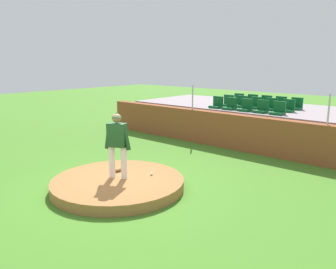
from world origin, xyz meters
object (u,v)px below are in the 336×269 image
at_px(stadium_chair_4, 278,110).
at_px(pitcher, 117,140).
at_px(baseball, 151,174).
at_px(stadium_chair_7, 255,105).
at_px(stadium_chair_14, 296,106).
at_px(stadium_chair_12, 265,103).
at_px(stadium_chair_11, 252,102).
at_px(stadium_chair_5, 227,102).
at_px(stadium_chair_8, 271,106).
at_px(stadium_chair_9, 288,108).
at_px(stadium_chair_13, 280,104).
at_px(fielding_glove, 117,170).
at_px(stadium_chair_1, 230,106).
at_px(stadium_chair_0, 217,104).
at_px(stadium_chair_2, 246,107).
at_px(stadium_chair_6, 242,104).
at_px(stadium_chair_3, 262,109).
at_px(stadium_chair_10, 238,101).

bearing_deg(stadium_chair_4, pitcher, 77.57).
bearing_deg(baseball, stadium_chair_7, 93.99).
bearing_deg(stadium_chair_14, stadium_chair_12, -0.35).
xyz_separation_m(stadium_chair_7, stadium_chair_11, (-0.67, 0.92, 0.00)).
bearing_deg(stadium_chair_5, stadium_chair_8, -179.30).
xyz_separation_m(stadium_chair_7, stadium_chair_9, (1.41, 0.03, 0.00)).
height_order(stadium_chair_7, stadium_chair_13, same).
bearing_deg(stadium_chair_5, stadium_chair_4, 162.20).
bearing_deg(stadium_chair_4, stadium_chair_13, -67.89).
distance_m(fielding_glove, stadium_chair_1, 6.53).
bearing_deg(stadium_chair_7, stadium_chair_0, 32.73).
xyz_separation_m(pitcher, stadium_chair_13, (0.76, 8.56, 0.23)).
height_order(stadium_chair_9, stadium_chair_13, same).
bearing_deg(stadium_chair_7, stadium_chair_4, 147.63).
distance_m(stadium_chair_1, stadium_chair_8, 1.66).
xyz_separation_m(stadium_chair_0, stadium_chair_7, (1.38, 0.89, 0.00)).
xyz_separation_m(baseball, stadium_chair_2, (-0.44, 6.02, 1.24)).
bearing_deg(stadium_chair_6, stadium_chair_14, -157.23).
distance_m(stadium_chair_0, stadium_chair_2, 1.42).
xyz_separation_m(stadium_chair_1, stadium_chair_4, (2.12, 0.01, 0.00)).
relative_size(stadium_chair_3, stadium_chair_12, 1.00).
bearing_deg(stadium_chair_0, stadium_chair_8, -156.27).
bearing_deg(stadium_chair_13, baseball, 88.37).
xyz_separation_m(pitcher, stadium_chair_4, (1.49, 6.76, 0.23)).
height_order(fielding_glove, stadium_chair_12, stadium_chair_12).
bearing_deg(stadium_chair_9, stadium_chair_2, 34.16).
bearing_deg(stadium_chair_2, stadium_chair_3, -178.13).
xyz_separation_m(stadium_chair_0, stadium_chair_2, (1.42, -0.02, 0.00)).
bearing_deg(stadium_chair_13, stadium_chair_2, 69.73).
height_order(stadium_chair_7, stadium_chair_12, same).
bearing_deg(stadium_chair_7, stadium_chair_11, -53.88).
relative_size(pitcher, stadium_chair_13, 3.62).
relative_size(baseball, stadium_chair_10, 0.15).
distance_m(fielding_glove, stadium_chair_8, 7.55).
distance_m(baseball, stadium_chair_8, 7.05).
height_order(stadium_chair_3, stadium_chair_8, same).
xyz_separation_m(stadium_chair_4, stadium_chair_6, (-2.12, 0.93, 0.00)).
distance_m(baseball, stadium_chair_6, 7.14).
height_order(stadium_chair_2, stadium_chair_7, same).
xyz_separation_m(pitcher, stadium_chair_10, (-1.32, 8.57, 0.23)).
bearing_deg(stadium_chair_1, stadium_chair_14, -138.94).
distance_m(stadium_chair_13, stadium_chair_14, 0.70).
height_order(stadium_chair_10, stadium_chair_11, same).
distance_m(stadium_chair_2, stadium_chair_11, 1.96).
relative_size(stadium_chair_0, stadium_chair_12, 1.00).
xyz_separation_m(stadium_chair_3, stadium_chair_12, (-0.71, 1.79, 0.00)).
xyz_separation_m(stadium_chair_0, stadium_chair_8, (2.07, 0.91, 0.00)).
xyz_separation_m(baseball, stadium_chair_4, (0.95, 6.01, 1.24)).
bearing_deg(stadium_chair_9, stadium_chair_6, 0.20).
distance_m(pitcher, stadium_chair_11, 8.62).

